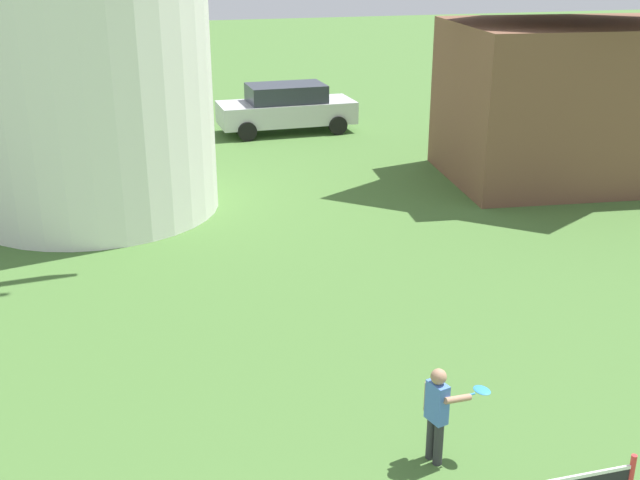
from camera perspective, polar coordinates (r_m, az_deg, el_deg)
player_far at (r=9.54m, az=8.63°, el=-12.14°), size 0.80×0.41×1.26m
parked_car_cream at (r=24.46m, az=-14.41°, el=8.37°), size 3.95×1.90×1.56m
parked_car_silver at (r=25.80m, az=-2.47°, el=9.65°), size 4.44×1.97×1.56m
chapel at (r=21.18m, az=18.06°, el=12.94°), size 6.74×5.25×7.60m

